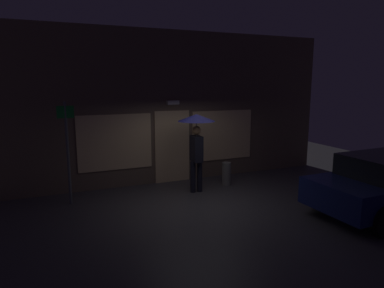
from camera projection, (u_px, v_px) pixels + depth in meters
The scene contains 5 objects.
ground_plane at pixel (202, 204), 8.66m from camera, with size 18.00×18.00×0.00m, color #423F44.
building_facade at pixel (170, 108), 10.39m from camera, with size 10.60×0.48×4.56m.
person_with_umbrella at pixel (196, 133), 9.32m from camera, with size 1.02×1.02×2.19m.
street_sign_post at pixel (68, 147), 8.42m from camera, with size 0.40×0.07×2.58m.
sidewalk_bollard at pixel (226, 174), 10.20m from camera, with size 0.27×0.27×0.69m, color slate.
Camera 1 is at (-3.45, -7.51, 3.03)m, focal length 31.92 mm.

